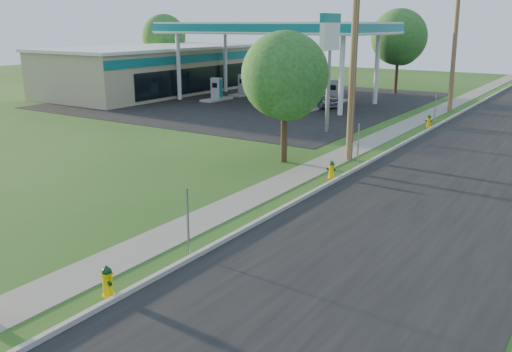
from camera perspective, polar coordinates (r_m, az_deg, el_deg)
The scene contains 24 objects.
ground_plane at distance 13.15m, azimuth -20.19°, elevation -13.91°, with size 140.00×140.00×0.00m, color #1F4717.
road at distance 18.35m, azimuth 15.41°, elevation -4.87°, with size 8.00×120.00×0.02m, color black.
curb at distance 19.81m, azimuth 4.40°, elevation -2.59°, with size 0.15×120.00×0.15m, color #A8A59A.
sidewalk at distance 20.69m, azimuth 0.16°, elevation -1.92°, with size 1.50×120.00×0.03m, color gray.
forecourt at distance 46.62m, azimuth -0.17°, elevation 8.02°, with size 26.00×28.00×0.02m, color black.
utility_pole_mid at distance 25.62m, azimuth 10.26°, elevation 12.52°, with size 1.40×0.32×9.80m.
utility_pole_far at distance 42.73m, azimuth 20.17°, elevation 12.83°, with size 1.40×0.32×9.50m.
sign_post_near at distance 15.13m, azimuth -7.18°, elevation -4.87°, with size 0.05×0.04×2.00m, color gray.
sign_post_mid at distance 24.90m, azimuth 10.70°, elevation 3.21°, with size 0.05×0.04×2.00m, color gray.
sign_post_far at distance 36.30m, azimuth 18.32°, elevation 6.58°, with size 0.05×0.04×2.00m, color gray.
gas_canopy at distance 45.12m, azimuth 2.02°, elevation 15.25°, with size 18.18×9.18×6.40m.
fuel_pump_nw at distance 46.36m, azimuth -4.16°, elevation 8.82°, with size 1.20×3.20×1.90m.
fuel_pump_ne at distance 41.53m, azimuth 5.84°, elevation 7.97°, with size 1.20×3.20×1.90m.
fuel_pump_sw at distance 49.57m, azimuth -1.31°, elevation 9.31°, with size 1.20×3.20×1.90m.
fuel_pump_se at distance 45.09m, azimuth 8.24°, elevation 8.51°, with size 1.20×3.20×1.90m.
convenience_store at distance 53.23m, azimuth -10.26°, elevation 11.03°, with size 10.40×22.40×4.25m.
price_pylon at distance 32.22m, azimuth 7.78°, elevation 14.09°, with size 0.34×2.04×6.85m.
tree_verge at distance 24.83m, azimuth 3.16°, elevation 10.15°, with size 3.98×3.98×6.03m.
tree_lot at distance 52.08m, azimuth 14.88°, elevation 13.74°, with size 5.04×5.04×7.63m.
tree_back at distance 63.55m, azimuth -9.64°, elevation 14.14°, with size 4.84×4.84×7.34m.
hydrant_near at distance 13.56m, azimuth -15.38°, elevation -10.67°, with size 0.41×0.37×0.80m.
hydrant_mid at distance 23.00m, azimuth 7.95°, elevation 0.67°, with size 0.39×0.35×0.76m.
hydrant_far at distance 35.68m, azimuth 17.73°, elevation 5.51°, with size 0.43×0.38×0.83m.
car_silver at distance 43.11m, azimuth 5.93°, elevation 8.35°, with size 1.87×4.64×1.58m, color #A4A6AB.
Camera 1 is at (9.56, -6.48, 6.30)m, focal length 38.00 mm.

